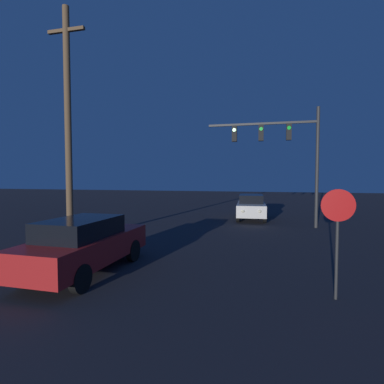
{
  "coord_description": "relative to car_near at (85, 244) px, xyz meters",
  "views": [
    {
      "loc": [
        3.13,
        2.81,
        2.78
      ],
      "look_at": [
        0.0,
        15.32,
        2.13
      ],
      "focal_mm": 28.0,
      "sensor_mm": 36.0,
      "label": 1
    }
  ],
  "objects": [
    {
      "name": "car_near",
      "position": [
        0.0,
        0.0,
        0.0
      ],
      "size": [
        1.85,
        4.68,
        1.61
      ],
      "rotation": [
        0.0,
        0.0,
        -0.01
      ],
      "color": "#B21E1E",
      "rests_on": "ground_plane"
    },
    {
      "name": "car_far",
      "position": [
        4.1,
        12.41,
        0.0
      ],
      "size": [
        2.01,
        4.74,
        1.61
      ],
      "rotation": [
        0.0,
        0.0,
        3.2
      ],
      "color": "beige",
      "rests_on": "ground_plane"
    },
    {
      "name": "traffic_signal_mast",
      "position": [
        5.97,
        9.89,
        3.68
      ],
      "size": [
        6.07,
        0.3,
        6.56
      ],
      "color": "#2D2D2D",
      "rests_on": "ground_plane"
    },
    {
      "name": "stop_sign",
      "position": [
        6.64,
        -0.27,
        0.91
      ],
      "size": [
        0.73,
        0.07,
        2.51
      ],
      "color": "#2D2D2D",
      "rests_on": "ground_plane"
    },
    {
      "name": "utility_pole",
      "position": [
        -3.18,
        3.67,
        4.28
      ],
      "size": [
        1.72,
        0.28,
        9.93
      ],
      "color": "brown",
      "rests_on": "ground_plane"
    }
  ]
}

